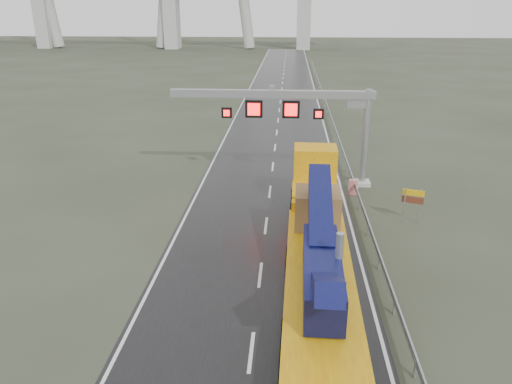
# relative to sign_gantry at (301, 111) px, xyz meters

# --- Properties ---
(ground) EXTENTS (400.00, 400.00, 0.00)m
(ground) POSITION_rel_sign_gantry_xyz_m (-2.10, -17.99, -5.61)
(ground) COLOR #303525
(ground) RESTS_ON ground
(road) EXTENTS (11.00, 200.00, 0.02)m
(road) POSITION_rel_sign_gantry_xyz_m (-2.10, 22.01, -5.60)
(road) COLOR black
(road) RESTS_ON ground
(guardrail) EXTENTS (0.20, 140.00, 1.40)m
(guardrail) POSITION_rel_sign_gantry_xyz_m (4.00, 12.01, -4.91)
(guardrail) COLOR gray
(guardrail) RESTS_ON ground
(sign_gantry) EXTENTS (14.90, 1.20, 7.42)m
(sign_gantry) POSITION_rel_sign_gantry_xyz_m (0.00, 0.00, 0.00)
(sign_gantry) COLOR silver
(sign_gantry) RESTS_ON ground
(heavy_haul_truck) EXTENTS (3.51, 21.26, 4.98)m
(heavy_haul_truck) POSITION_rel_sign_gantry_xyz_m (0.81, -11.95, -3.68)
(heavy_haul_truck) COLOR #DFB10C
(heavy_haul_truck) RESTS_ON ground
(exit_sign_pair) EXTENTS (1.26, 0.49, 2.26)m
(exit_sign_pair) POSITION_rel_sign_gantry_xyz_m (6.90, -6.93, -4.03)
(exit_sign_pair) COLOR gray
(exit_sign_pair) RESTS_ON ground
(striped_barrier) EXTENTS (0.70, 0.49, 1.08)m
(striped_barrier) POSITION_rel_sign_gantry_xyz_m (3.90, -2.02, -5.07)
(striped_barrier) COLOR red
(striped_barrier) RESTS_ON ground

